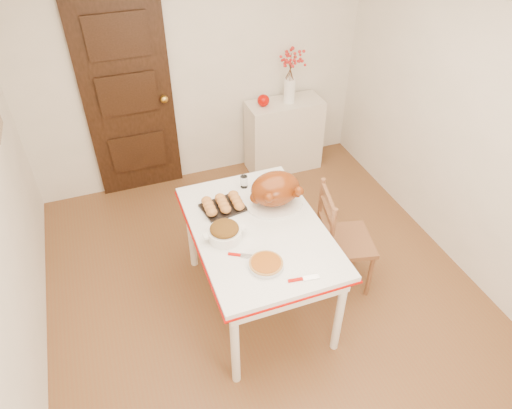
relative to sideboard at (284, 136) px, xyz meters
name	(u,v)px	position (x,y,z in m)	size (l,w,h in m)	color
floor	(268,298)	(-0.88, -1.78, -0.41)	(3.50, 4.00, 0.00)	brown
wall_back	(196,66)	(-0.88, 0.22, 0.84)	(3.50, 0.00, 2.50)	silver
wall_right	(482,131)	(0.87, -1.78, 0.84)	(0.00, 4.00, 2.50)	silver
door_back	(128,99)	(-1.58, 0.19, 0.62)	(0.85, 0.06, 2.06)	black
sideboard	(284,136)	(0.00, 0.00, 0.00)	(0.81, 0.36, 0.81)	beige
kitchen_table	(258,267)	(-0.97, -1.78, 0.00)	(0.94, 1.37, 0.82)	white
chair_oak	(346,239)	(-0.22, -1.80, 0.08)	(0.43, 0.43, 0.97)	brown
berry_vase	(290,78)	(0.04, 0.00, 0.67)	(0.28, 0.28, 0.53)	white
apple	(263,100)	(-0.25, 0.00, 0.47)	(0.13, 0.13, 0.13)	#B10600
turkey_platter	(275,190)	(-0.76, -1.58, 0.55)	(0.44, 0.35, 0.28)	#742806
pumpkin_pie	(266,263)	(-1.05, -2.15, 0.44)	(0.24, 0.24, 0.05)	#93440A
stuffing_dish	(225,232)	(-1.22, -1.80, 0.47)	(0.30, 0.24, 0.12)	#5A3610
rolls_tray	(223,204)	(-1.14, -1.48, 0.46)	(0.31, 0.24, 0.08)	#AF6A35
pie_server	(304,278)	(-0.87, -2.34, 0.42)	(0.21, 0.06, 0.01)	silver
carving_knife	(246,256)	(-1.15, -2.02, 0.42)	(0.24, 0.06, 0.01)	silver
drinking_glass	(244,182)	(-0.90, -1.27, 0.46)	(0.06, 0.06, 0.10)	white
shaker_pair	(271,179)	(-0.68, -1.31, 0.46)	(0.09, 0.04, 0.09)	white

